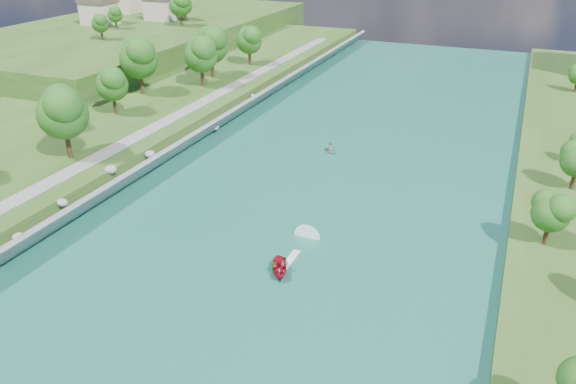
% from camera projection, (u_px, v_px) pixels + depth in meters
% --- Properties ---
extents(ground, '(260.00, 260.00, 0.00)m').
position_uv_depth(ground, '(239.00, 278.00, 63.39)').
color(ground, '#2D5119').
rests_on(ground, ground).
extents(river_water, '(55.00, 240.00, 0.10)m').
position_uv_depth(river_water, '(303.00, 204.00, 79.96)').
color(river_water, '#195F4E').
rests_on(river_water, ground).
extents(berm_west, '(45.00, 240.00, 3.50)m').
position_uv_depth(berm_west, '(33.00, 144.00, 96.55)').
color(berm_west, '#2D5119').
rests_on(berm_west, ground).
extents(ridge_west, '(60.00, 120.00, 9.00)m').
position_uv_depth(ridge_west, '(139.00, 38.00, 168.86)').
color(ridge_west, '#2D5119').
rests_on(ridge_west, ground).
extents(riprap_bank, '(4.43, 236.00, 4.36)m').
position_uv_depth(riprap_bank, '(147.00, 167.00, 87.46)').
color(riprap_bank, slate).
rests_on(riprap_bank, ground).
extents(riverside_path, '(3.00, 200.00, 0.10)m').
position_uv_depth(riverside_path, '(114.00, 148.00, 89.70)').
color(riverside_path, gray).
rests_on(riverside_path, berm_west).
extents(ridge_houses, '(29.50, 29.50, 8.40)m').
position_uv_depth(ridge_houses, '(128.00, 4.00, 171.29)').
color(ridge_houses, beige).
rests_on(ridge_houses, ridge_west).
extents(trees_west, '(19.09, 149.80, 13.91)m').
position_uv_depth(trees_west, '(45.00, 113.00, 86.92)').
color(trees_west, '#204C14').
rests_on(trees_west, berm_west).
extents(trees_ridge, '(19.91, 38.97, 10.93)m').
position_uv_depth(trees_ridge, '(160.00, 11.00, 156.62)').
color(trees_ridge, '#204C14').
rests_on(trees_ridge, ridge_west).
extents(motorboat, '(3.60, 18.96, 2.01)m').
position_uv_depth(motorboat, '(285.00, 262.00, 64.98)').
color(motorboat, '#AC0D22').
rests_on(motorboat, river_water).
extents(raft, '(3.50, 3.44, 1.70)m').
position_uv_depth(raft, '(330.00, 150.00, 97.34)').
color(raft, gray).
rests_on(raft, river_water).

